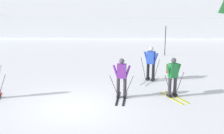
% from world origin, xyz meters
% --- Properties ---
extents(ground_plane, '(120.00, 120.00, 0.00)m').
position_xyz_m(ground_plane, '(0.00, 0.00, 0.00)').
color(ground_plane, white).
extents(far_snow_ridge, '(80.00, 9.82, 1.67)m').
position_xyz_m(far_snow_ridge, '(0.00, 19.55, 0.84)').
color(far_snow_ridge, white).
rests_on(far_snow_ridge, ground).
extents(skier_purple, '(1.00, 1.63, 1.71)m').
position_xyz_m(skier_purple, '(1.88, 1.09, 0.92)').
color(skier_purple, black).
rests_on(skier_purple, ground).
extents(skier_green, '(1.07, 1.59, 1.71)m').
position_xyz_m(skier_green, '(4.02, 1.26, 0.95)').
color(skier_green, gold).
rests_on(skier_green, ground).
extents(skier_blue, '(1.13, 1.57, 1.71)m').
position_xyz_m(skier_blue, '(3.32, 3.44, 0.92)').
color(skier_blue, silver).
rests_on(skier_blue, ground).
extents(trail_marker_pole, '(0.04, 0.04, 1.90)m').
position_xyz_m(trail_marker_pole, '(4.76, 8.75, 0.95)').
color(trail_marker_pole, black).
rests_on(trail_marker_pole, ground).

